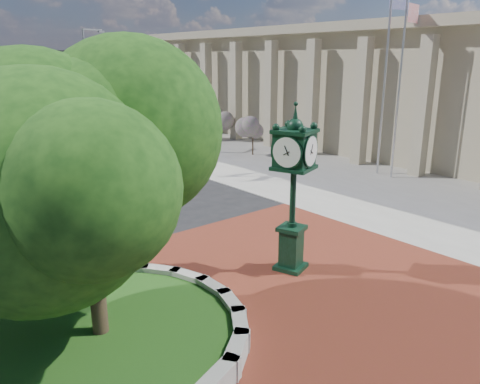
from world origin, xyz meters
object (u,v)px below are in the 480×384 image
object	(u,v)px
flagpole_b	(385,80)
street_lamp_near	(89,81)
flagpole_a	(399,89)
post_clock	(293,183)

from	to	relation	value
flagpole_b	street_lamp_near	bearing A→B (deg)	119.08
flagpole_b	street_lamp_near	size ratio (longest dim) A/B	1.23
flagpole_a	flagpole_b	distance (m)	1.17
street_lamp_near	post_clock	bearing A→B (deg)	-98.51
flagpole_b	street_lamp_near	world-z (taller)	flagpole_b
post_clock	street_lamp_near	world-z (taller)	street_lamp_near
post_clock	street_lamp_near	bearing A→B (deg)	81.49
flagpole_a	flagpole_b	world-z (taller)	flagpole_b
flagpole_b	post_clock	bearing A→B (deg)	-156.41
post_clock	flagpole_a	bearing A→B (deg)	19.85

